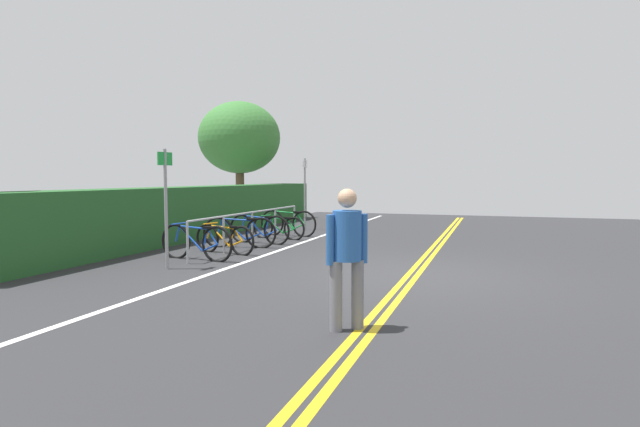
{
  "coord_description": "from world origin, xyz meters",
  "views": [
    {
      "loc": [
        -8.89,
        -1.3,
        1.7
      ],
      "look_at": [
        1.61,
        2.28,
        0.91
      ],
      "focal_mm": 28.62,
      "sensor_mm": 36.0,
      "label": 1
    }
  ],
  "objects": [
    {
      "name": "ground_plane",
      "position": [
        0.0,
        0.0,
        -0.03
      ],
      "size": [
        29.31,
        13.76,
        0.05
      ],
      "primitive_type": "cube",
      "color": "#2B2B2D"
    },
    {
      "name": "centre_line_yellow_inner",
      "position": [
        0.0,
        -0.08,
        0.0
      ],
      "size": [
        26.38,
        0.1,
        0.0
      ],
      "primitive_type": "cube",
      "color": "gold",
      "rests_on": "ground_plane"
    },
    {
      "name": "centre_line_yellow_outer",
      "position": [
        0.0,
        0.08,
        0.0
      ],
      "size": [
        26.38,
        0.1,
        0.0
      ],
      "primitive_type": "cube",
      "color": "gold",
      "rests_on": "ground_plane"
    },
    {
      "name": "bike_lane_stripe_white",
      "position": [
        0.0,
        3.39,
        0.0
      ],
      "size": [
        26.38,
        0.12,
        0.0
      ],
      "primitive_type": "cube",
      "color": "white",
      "rests_on": "ground_plane"
    },
    {
      "name": "bike_rack",
      "position": [
        2.46,
        4.35,
        0.63
      ],
      "size": [
        5.7,
        0.05,
        0.86
      ],
      "color": "#9EA0A5",
      "rests_on": "ground_plane"
    },
    {
      "name": "bicycle_0",
      "position": [
        0.12,
        4.47,
        0.37
      ],
      "size": [
        0.46,
        1.82,
        0.78
      ],
      "color": "black",
      "rests_on": "ground_plane"
    },
    {
      "name": "bicycle_1",
      "position": [
        1.08,
        4.35,
        0.33
      ],
      "size": [
        0.52,
        1.66,
        0.7
      ],
      "color": "black",
      "rests_on": "ground_plane"
    },
    {
      "name": "bicycle_2",
      "position": [
        2.06,
        4.49,
        0.37
      ],
      "size": [
        0.5,
        1.82,
        0.79
      ],
      "color": "black",
      "rests_on": "ground_plane"
    },
    {
      "name": "bicycle_3",
      "position": [
        2.91,
        4.38,
        0.37
      ],
      "size": [
        0.46,
        1.81,
        0.79
      ],
      "color": "black",
      "rests_on": "ground_plane"
    },
    {
      "name": "bicycle_4",
      "position": [
        3.93,
        4.29,
        0.32
      ],
      "size": [
        0.46,
        1.65,
        0.68
      ],
      "color": "black",
      "rests_on": "ground_plane"
    },
    {
      "name": "bicycle_5",
      "position": [
        4.74,
        4.33,
        0.37
      ],
      "size": [
        0.46,
        1.83,
        0.79
      ],
      "color": "black",
      "rests_on": "ground_plane"
    },
    {
      "name": "pedestrian",
      "position": [
        -3.52,
        0.22,
        0.9
      ],
      "size": [
        0.34,
        0.4,
        1.58
      ],
      "color": "slate",
      "rests_on": "ground_plane"
    },
    {
      "name": "sign_post_near",
      "position": [
        -0.97,
        4.4,
        1.34
      ],
      "size": [
        0.36,
        0.07,
        2.22
      ],
      "color": "gray",
      "rests_on": "ground_plane"
    },
    {
      "name": "sign_post_far",
      "position": [
        6.46,
        4.46,
        1.38
      ],
      "size": [
        0.36,
        0.06,
        2.31
      ],
      "color": "gray",
      "rests_on": "ground_plane"
    },
    {
      "name": "hedge_backdrop",
      "position": [
        3.96,
        6.72,
        0.72
      ],
      "size": [
        14.65,
        1.07,
        1.44
      ],
      "primitive_type": "cube",
      "color": "#235626",
      "rests_on": "ground_plane"
    },
    {
      "name": "tree_mid",
      "position": [
        9.47,
        8.37,
        3.26
      ],
      "size": [
        3.25,
        3.25,
        4.71
      ],
      "color": "brown",
      "rests_on": "ground_plane"
    }
  ]
}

